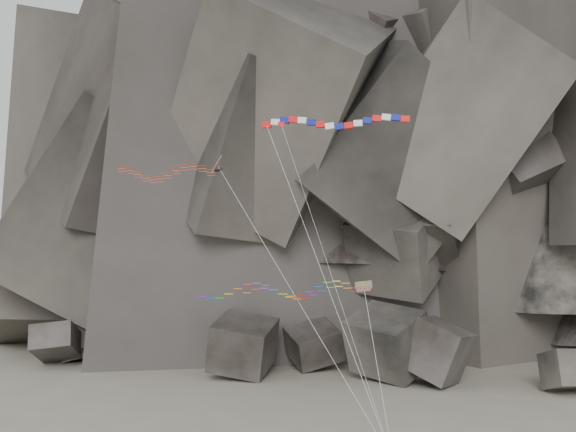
% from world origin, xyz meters
% --- Properties ---
extents(headland, '(110.00, 70.00, 84.00)m').
position_xyz_m(headland, '(0.00, 70.00, 42.00)').
color(headland, '#585048').
rests_on(headland, ground).
extents(boulder_field, '(81.79, 19.17, 9.72)m').
position_xyz_m(boulder_field, '(-1.17, 33.40, 2.55)').
color(boulder_field, '#47423F').
rests_on(boulder_field, ground).
extents(delta_kite, '(25.81, 11.58, 23.32)m').
position_xyz_m(delta_kite, '(-13.12, 5.69, 23.24)').
color(delta_kite, red).
rests_on(delta_kite, ground).
extents(banner_kite, '(12.23, 7.55, 25.88)m').
position_xyz_m(banner_kite, '(2.99, 2.35, 26.63)').
color(banner_kite, red).
rests_on(banner_kite, ground).
extents(parafoil_kite, '(15.95, 5.77, 12.39)m').
position_xyz_m(parafoil_kite, '(-1.48, 0.02, 13.05)').
color(parafoil_kite, yellow).
rests_on(parafoil_kite, ground).
extents(pennant_kite, '(9.20, 4.85, 25.03)m').
position_xyz_m(pennant_kite, '(1.26, -1.21, 19.75)').
color(pennant_kite, red).
rests_on(pennant_kite, ground).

